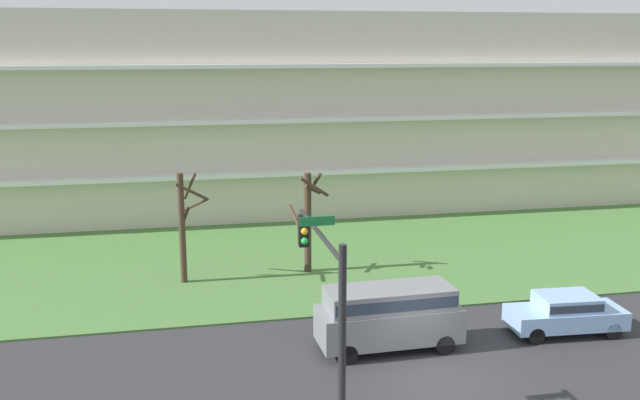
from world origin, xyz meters
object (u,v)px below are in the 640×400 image
at_px(van_gray_near_left, 389,313).
at_px(sedan_blue_center_left, 566,312).
at_px(tree_left, 308,218).
at_px(traffic_signal_mast, 326,312).
at_px(tree_far_left, 184,223).

distance_m(van_gray_near_left, sedan_blue_center_left, 7.11).
relative_size(tree_left, van_gray_near_left, 0.95).
xyz_separation_m(van_gray_near_left, traffic_signal_mast, (-3.96, -7.47, 3.18)).
height_order(tree_left, traffic_signal_mast, traffic_signal_mast).
bearing_deg(traffic_signal_mast, van_gray_near_left, 62.08).
bearing_deg(van_gray_near_left, tree_far_left, -53.59).
bearing_deg(van_gray_near_left, traffic_signal_mast, 60.30).
relative_size(tree_far_left, van_gray_near_left, 1.00).
bearing_deg(tree_left, sedan_blue_center_left, -48.47).
relative_size(sedan_blue_center_left, traffic_signal_mast, 0.67).
bearing_deg(tree_left, tree_far_left, -176.35).
bearing_deg(van_gray_near_left, tree_left, -84.41).
height_order(tree_far_left, traffic_signal_mast, traffic_signal_mast).
distance_m(sedan_blue_center_left, traffic_signal_mast, 13.84).
xyz_separation_m(tree_left, sedan_blue_center_left, (8.30, -9.37, -1.87)).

